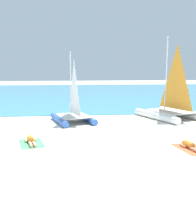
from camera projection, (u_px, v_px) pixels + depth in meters
ground_plane at (91, 116)px, 20.64m from camera, size 120.00×120.00×0.00m
ocean_water at (81, 93)px, 40.56m from camera, size 120.00×40.00×0.05m
sailboat_white at (170, 107)px, 19.58m from camera, size 4.36×5.31×5.96m
sailboat_blue at (73, 112)px, 18.24m from camera, size 3.28×4.19×4.81m
towel_left at (31, 143)px, 13.13m from camera, size 1.57×2.13×0.01m
sunbather_left at (31, 140)px, 13.17m from camera, size 0.79×1.55×0.30m
towel_right at (191, 149)px, 12.21m from camera, size 1.36×2.04×0.01m
sunbather_right at (191, 146)px, 12.25m from camera, size 0.63×1.57×0.30m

